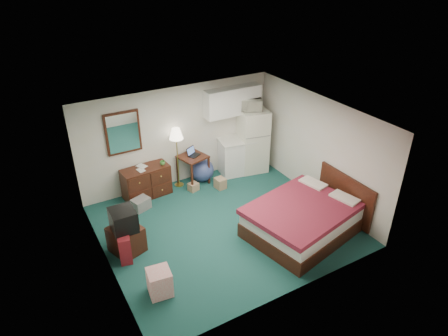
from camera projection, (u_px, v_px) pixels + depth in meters
floor at (224, 225)px, 8.70m from camera, size 5.00×4.50×0.01m
ceiling at (224, 118)px, 7.49m from camera, size 5.00×4.50×0.01m
walls at (224, 176)px, 8.09m from camera, size 5.01×4.51×2.50m
mirror at (123, 133)px, 9.00m from camera, size 0.80×0.06×1.00m
upper_cabinets at (233, 101)px, 9.96m from camera, size 1.50×0.35×0.70m
headboard at (345, 196)px, 8.71m from camera, size 0.06×1.56×1.00m
dresser at (146, 182)px, 9.58m from camera, size 1.16×0.60×0.76m
floor_lamp at (178, 158)px, 9.81m from camera, size 0.39×0.39×1.56m
desk at (193, 170)px, 10.07m from camera, size 0.76×0.76×0.79m
exercise_ball at (202, 170)px, 10.25m from camera, size 0.77×0.77×0.60m
kitchen_counter at (236, 156)px, 10.57m from camera, size 0.94×0.78×0.93m
fridge at (253, 140)px, 10.53m from camera, size 0.82×0.82×1.69m
bed at (302, 220)px, 8.30m from camera, size 2.43×2.07×0.68m
tv_stand at (126, 239)px, 7.85m from camera, size 0.71×0.74×0.55m
suitcase at (125, 248)px, 7.60m from camera, size 0.30×0.40×0.58m
retail_box at (160, 282)px, 6.88m from camera, size 0.44×0.44×0.49m
file_bin at (141, 204)px, 9.18m from camera, size 0.47×0.41×0.27m
cardboard_box_a at (193, 187)px, 9.91m from camera, size 0.28×0.25×0.20m
cardboard_box_b at (220, 183)px, 10.00m from camera, size 0.25×0.29×0.27m
laptop at (194, 152)px, 9.85m from camera, size 0.37×0.35×0.20m
crt_tv at (123, 220)px, 7.59m from camera, size 0.48×0.52×0.44m
microwave at (251, 103)px, 10.05m from camera, size 0.60×0.49×0.35m
book_a at (137, 168)px, 9.19m from camera, size 0.15×0.04×0.21m
book_b at (138, 164)px, 9.32m from camera, size 0.18×0.10×0.25m
mug at (163, 163)px, 9.50m from camera, size 0.15×0.14×0.12m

